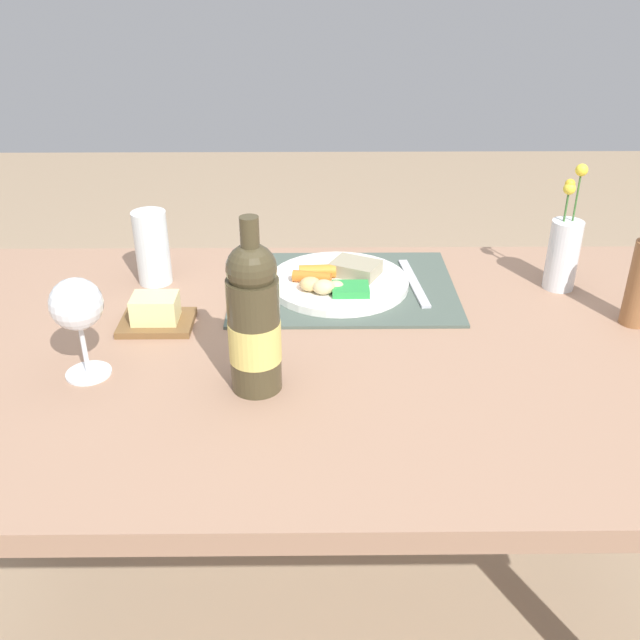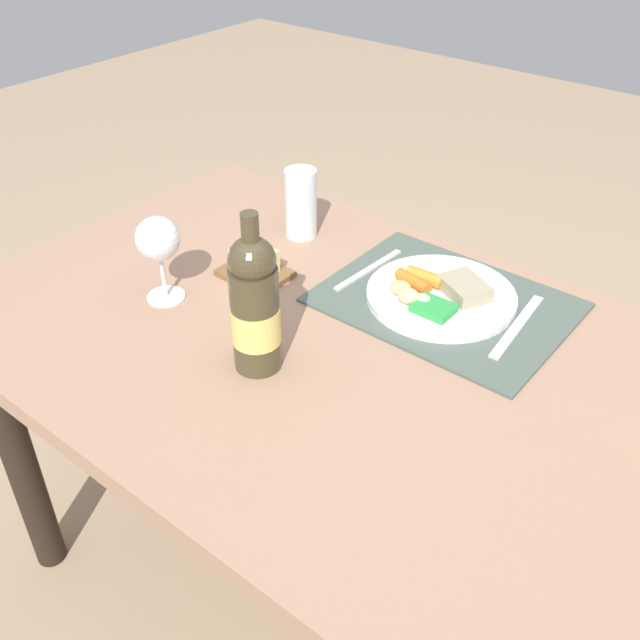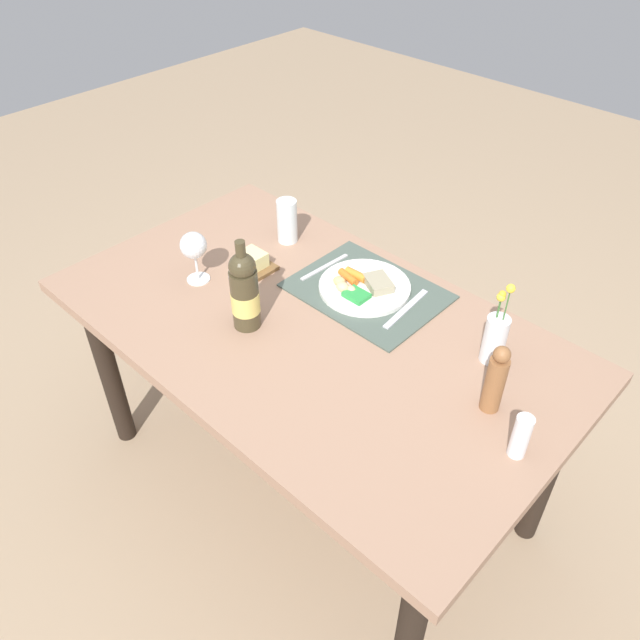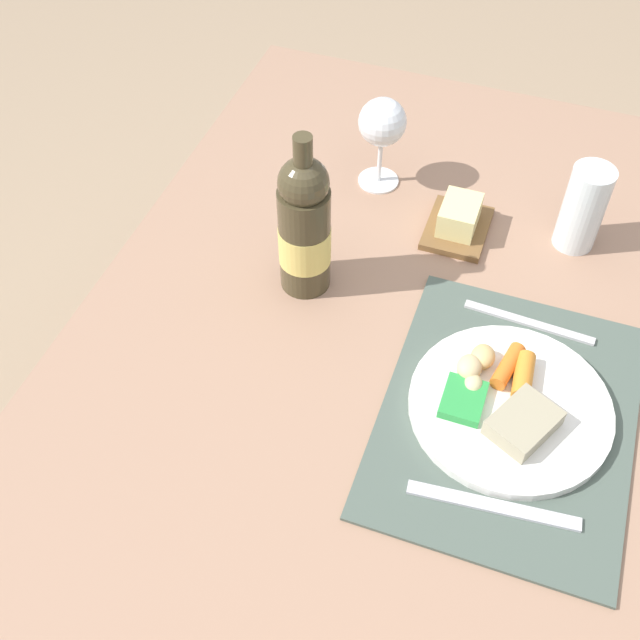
# 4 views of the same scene
# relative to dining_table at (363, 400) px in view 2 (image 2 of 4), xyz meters

# --- Properties ---
(ground_plane) EXTENTS (8.00, 8.00, 0.00)m
(ground_plane) POSITION_rel_dining_table_xyz_m (0.00, 0.00, -0.64)
(ground_plane) COLOR tan
(dining_table) EXTENTS (1.50, 0.87, 0.73)m
(dining_table) POSITION_rel_dining_table_xyz_m (0.00, 0.00, 0.00)
(dining_table) COLOR #9E775E
(dining_table) RESTS_ON ground_plane
(placemat) EXTENTS (0.44, 0.34, 0.01)m
(placemat) POSITION_rel_dining_table_xyz_m (-0.02, -0.22, 0.10)
(placemat) COLOR #4A584E
(placemat) RESTS_ON dining_table
(dinner_plate) EXTENTS (0.28, 0.28, 0.04)m
(dinner_plate) POSITION_rel_dining_table_xyz_m (-0.01, -0.22, 0.11)
(dinner_plate) COLOR white
(dinner_plate) RESTS_ON placemat
(fork) EXTENTS (0.04, 0.22, 0.00)m
(fork) POSITION_rel_dining_table_xyz_m (-0.16, -0.23, 0.10)
(fork) COLOR silver
(fork) RESTS_ON placemat
(knife) EXTENTS (0.02, 0.20, 0.00)m
(knife) POSITION_rel_dining_table_xyz_m (0.15, -0.22, 0.10)
(knife) COLOR silver
(knife) RESTS_ON placemat
(water_tumbler) EXTENTS (0.07, 0.07, 0.15)m
(water_tumbler) POSITION_rel_dining_table_xyz_m (0.36, -0.26, 0.16)
(water_tumbler) COLOR silver
(water_tumbler) RESTS_ON dining_table
(butter_dish) EXTENTS (0.13, 0.10, 0.06)m
(butter_dish) POSITION_rel_dining_table_xyz_m (0.32, -0.07, 0.12)
(butter_dish) COLOR brown
(butter_dish) RESTS_ON dining_table
(wine_glass) EXTENTS (0.08, 0.08, 0.17)m
(wine_glass) POSITION_rel_dining_table_xyz_m (0.40, 0.09, 0.22)
(wine_glass) COLOR white
(wine_glass) RESTS_ON dining_table
(wine_bottle) EXTENTS (0.08, 0.08, 0.28)m
(wine_bottle) POSITION_rel_dining_table_xyz_m (0.13, 0.13, 0.21)
(wine_bottle) COLOR #433A24
(wine_bottle) RESTS_ON dining_table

